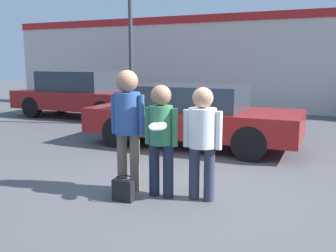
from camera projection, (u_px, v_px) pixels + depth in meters
ground_plane at (180, 189)px, 5.72m from camera, size 56.00×56.00×0.00m
storefront_building at (274, 62)px, 13.84m from camera, size 24.00×0.22×3.72m
person_left at (128, 118)px, 5.51m from camera, size 0.55×0.38×1.80m
person_middle_with_frisbee at (161, 132)px, 5.25m from camera, size 0.50×0.52×1.60m
person_right at (202, 134)px, 5.13m from camera, size 0.56×0.39×1.58m
parked_car_near at (191, 115)px, 8.54m from camera, size 4.78×1.88×1.39m
parked_car_far at (79, 94)px, 12.99m from camera, size 4.70×1.79×1.59m
handbag at (123, 189)px, 5.21m from camera, size 0.30×0.23×0.34m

